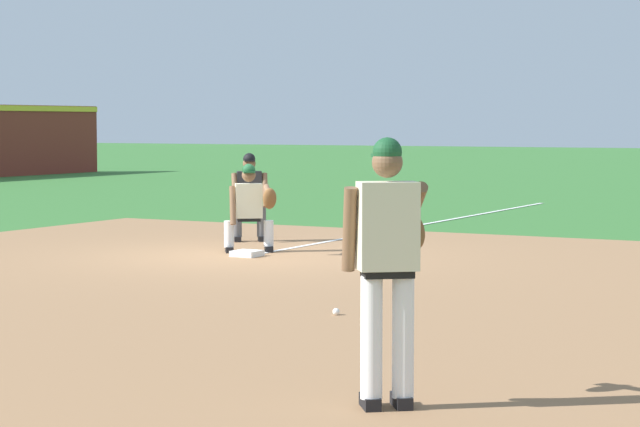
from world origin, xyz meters
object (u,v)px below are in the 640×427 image
object	(u,v)px
first_base_bag	(247,254)
pitcher	(389,255)
first_baseman	(251,204)
umpire	(249,194)
baseball	(336,312)

from	to	relation	value
first_base_bag	pitcher	world-z (taller)	pitcher
first_base_bag	pitcher	size ratio (longest dim) A/B	0.20
first_baseman	umpire	xyz separation A→B (m)	(1.49, 0.93, 0.06)
baseball	umpire	size ratio (longest dim) A/B	0.05
baseball	pitcher	distance (m)	4.26
first_baseman	pitcher	bearing A→B (deg)	-143.34
baseball	first_baseman	distance (m)	6.27
pitcher	first_baseman	size ratio (longest dim) A/B	1.39
first_baseman	umpire	world-z (taller)	umpire
baseball	pitcher	world-z (taller)	pitcher
pitcher	first_baseman	bearing A→B (deg)	36.66
first_baseman	baseball	bearing A→B (deg)	-140.56
pitcher	first_base_bag	bearing A→B (deg)	37.27
baseball	first_baseman	world-z (taller)	first_baseman
first_baseman	first_base_bag	bearing A→B (deg)	-154.33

